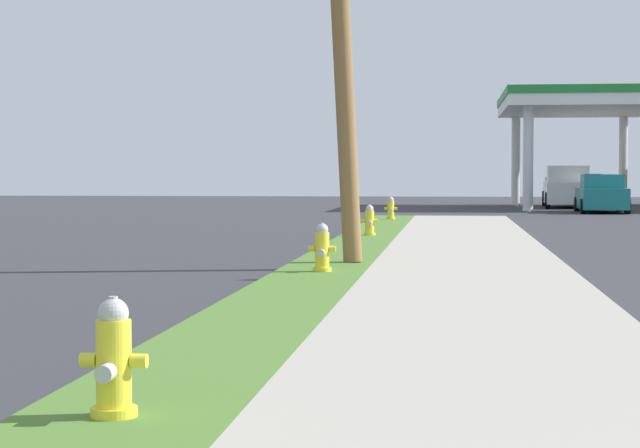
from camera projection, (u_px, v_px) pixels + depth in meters
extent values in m
cylinder|color=yellow|center=(114.00, 412.00, 7.19)|extent=(0.29, 0.29, 0.06)
cylinder|color=yellow|center=(114.00, 368.00, 7.18)|extent=(0.22, 0.22, 0.60)
sphere|color=#B2B2B7|center=(113.00, 313.00, 7.16)|extent=(0.19, 0.19, 0.19)
cylinder|color=#B2B2B7|center=(113.00, 300.00, 7.16)|extent=(0.06, 0.06, 0.05)
cylinder|color=yellow|center=(89.00, 360.00, 7.19)|extent=(0.10, 0.09, 0.09)
cylinder|color=yellow|center=(139.00, 361.00, 7.16)|extent=(0.10, 0.09, 0.09)
cylinder|color=#B2B2B7|center=(106.00, 373.00, 7.01)|extent=(0.11, 0.12, 0.11)
cylinder|color=yellow|center=(322.00, 269.00, 17.83)|extent=(0.29, 0.29, 0.06)
cylinder|color=yellow|center=(322.00, 252.00, 17.81)|extent=(0.22, 0.22, 0.60)
sphere|color=#B2B2B7|center=(322.00, 230.00, 17.80)|extent=(0.19, 0.19, 0.19)
cylinder|color=#B2B2B7|center=(322.00, 224.00, 17.80)|extent=(0.06, 0.06, 0.05)
cylinder|color=yellow|center=(312.00, 249.00, 17.83)|extent=(0.10, 0.09, 0.09)
cylinder|color=yellow|center=(332.00, 249.00, 17.79)|extent=(0.10, 0.09, 0.09)
cylinder|color=#B2B2B7|center=(321.00, 253.00, 17.65)|extent=(0.11, 0.12, 0.11)
cylinder|color=yellow|center=(370.00, 234.00, 28.25)|extent=(0.29, 0.29, 0.06)
cylinder|color=yellow|center=(370.00, 223.00, 28.24)|extent=(0.22, 0.22, 0.60)
sphere|color=#B2B2B7|center=(370.00, 209.00, 28.23)|extent=(0.19, 0.19, 0.19)
cylinder|color=#B2B2B7|center=(370.00, 206.00, 28.22)|extent=(0.06, 0.06, 0.05)
cylinder|color=yellow|center=(363.00, 221.00, 28.26)|extent=(0.10, 0.09, 0.09)
cylinder|color=yellow|center=(376.00, 221.00, 28.22)|extent=(0.10, 0.09, 0.09)
cylinder|color=#B2B2B7|center=(369.00, 223.00, 28.07)|extent=(0.11, 0.12, 0.11)
cylinder|color=yellow|center=(391.00, 218.00, 38.15)|extent=(0.29, 0.29, 0.06)
cylinder|color=yellow|center=(391.00, 210.00, 38.13)|extent=(0.22, 0.22, 0.60)
sphere|color=#B2B2B7|center=(391.00, 200.00, 38.12)|extent=(0.19, 0.19, 0.19)
cylinder|color=#B2B2B7|center=(391.00, 197.00, 38.12)|extent=(0.06, 0.06, 0.05)
cylinder|color=yellow|center=(386.00, 208.00, 38.15)|extent=(0.10, 0.09, 0.09)
cylinder|color=yellow|center=(396.00, 209.00, 38.11)|extent=(0.10, 0.09, 0.09)
cylinder|color=#B2B2B7|center=(390.00, 210.00, 37.97)|extent=(0.11, 0.12, 0.11)
cylinder|color=olive|center=(341.00, 23.00, 19.58)|extent=(0.80, 0.49, 8.07)
cylinder|color=silver|center=(528.00, 159.00, 50.29)|extent=(0.44, 0.44, 4.52)
cylinder|color=silver|center=(516.00, 161.00, 60.13)|extent=(0.44, 0.44, 4.52)
cylinder|color=silver|center=(623.00, 161.00, 59.52)|extent=(0.44, 0.44, 4.52)
cube|color=white|center=(580.00, 106.00, 54.80)|extent=(7.23, 11.71, 0.50)
cube|color=#1E8433|center=(580.00, 97.00, 54.78)|extent=(7.33, 11.81, 0.36)
cube|color=#47474C|center=(592.00, 192.00, 50.05)|extent=(0.70, 1.10, 1.60)
cube|color=#47474C|center=(569.00, 189.00, 59.89)|extent=(0.70, 1.10, 1.60)
cube|color=tan|center=(595.00, 194.00, 58.33)|extent=(1.84, 4.51, 0.85)
cube|color=tan|center=(595.00, 180.00, 58.07)|extent=(1.61, 2.03, 0.56)
cylinder|color=black|center=(573.00, 199.00, 60.12)|extent=(0.22, 0.60, 0.60)
cylinder|color=black|center=(607.00, 199.00, 59.93)|extent=(0.22, 0.60, 0.60)
cylinder|color=black|center=(581.00, 200.00, 56.74)|extent=(0.22, 0.60, 0.60)
cylinder|color=black|center=(617.00, 200.00, 56.56)|extent=(0.22, 0.60, 0.60)
cube|color=#197075|center=(601.00, 198.00, 48.01)|extent=(1.96, 4.55, 0.85)
cube|color=#197075|center=(602.00, 181.00, 47.76)|extent=(1.66, 2.07, 0.56)
cylinder|color=black|center=(577.00, 204.00, 49.83)|extent=(0.24, 0.61, 0.60)
cylinder|color=black|center=(618.00, 204.00, 49.58)|extent=(0.24, 0.61, 0.60)
cylinder|color=black|center=(583.00, 206.00, 46.47)|extent=(0.24, 0.61, 0.60)
cylinder|color=black|center=(628.00, 207.00, 46.22)|extent=(0.24, 0.61, 0.60)
cube|color=white|center=(566.00, 193.00, 55.02)|extent=(2.24, 5.48, 1.00)
cube|color=white|center=(568.00, 174.00, 54.02)|extent=(1.93, 2.13, 0.76)
cube|color=white|center=(565.00, 179.00, 56.16)|extent=(2.01, 3.00, 0.24)
cylinder|color=black|center=(590.00, 201.00, 52.76)|extent=(0.25, 0.77, 0.76)
cylinder|color=black|center=(548.00, 201.00, 53.06)|extent=(0.25, 0.77, 0.76)
cylinder|color=black|center=(584.00, 199.00, 57.00)|extent=(0.25, 0.77, 0.76)
cylinder|color=black|center=(544.00, 199.00, 57.30)|extent=(0.25, 0.77, 0.76)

